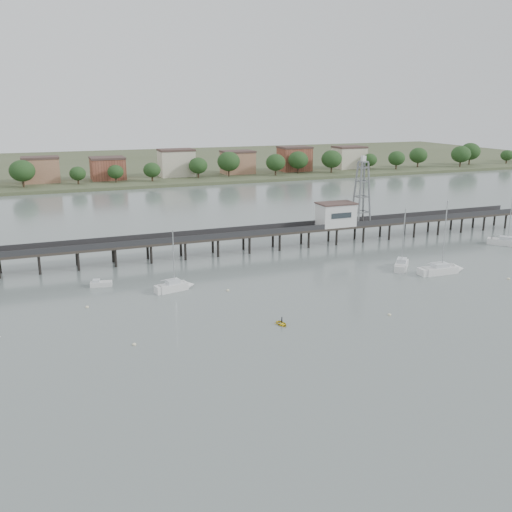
{
  "coord_description": "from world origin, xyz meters",
  "views": [
    {
      "loc": [
        -37.51,
        -51.19,
        31.0
      ],
      "look_at": [
        -1.31,
        42.0,
        4.0
      ],
      "focal_mm": 40.0,
      "sensor_mm": 36.0,
      "label": 1
    }
  ],
  "objects": [
    {
      "name": "sailboat_b",
      "position": [
        -16.47,
        39.9,
        0.65
      ],
      "size": [
        6.86,
        3.34,
        11.07
      ],
      "rotation": [
        0.0,
        0.0,
        0.22
      ],
      "color": "silver",
      "rests_on": "ground"
    },
    {
      "name": "sailboat_d",
      "position": [
        33.01,
        31.57,
        0.64
      ],
      "size": [
        8.96,
        2.86,
        14.61
      ],
      "rotation": [
        0.0,
        0.0,
        -0.03
      ],
      "color": "silver",
      "rests_on": "ground"
    },
    {
      "name": "pier_building",
      "position": [
        25.0,
        60.0,
        6.67
      ],
      "size": [
        8.4,
        5.4,
        5.3
      ],
      "color": "silver",
      "rests_on": "ground"
    },
    {
      "name": "sailboat_c",
      "position": [
        27.56,
        37.81,
        0.65
      ],
      "size": [
        6.47,
        6.99,
        12.3
      ],
      "rotation": [
        0.0,
        0.0,
        0.86
      ],
      "color": "silver",
      "rests_on": "ground"
    },
    {
      "name": "sailboat_e",
      "position": [
        60.51,
        43.36,
        0.64
      ],
      "size": [
        7.08,
        7.47,
        13.21
      ],
      "rotation": [
        0.0,
        0.0,
        -0.83
      ],
      "color": "silver",
      "rests_on": "ground"
    },
    {
      "name": "lattice_tower",
      "position": [
        31.5,
        60.0,
        11.1
      ],
      "size": [
        3.2,
        3.2,
        15.5
      ],
      "color": "slate",
      "rests_on": "ground"
    },
    {
      "name": "dinghy_occupant",
      "position": [
        -6.27,
        18.99,
        0.0
      ],
      "size": [
        0.7,
        1.02,
        0.23
      ],
      "primitive_type": "imported",
      "rotation": [
        0.0,
        0.0,
        3.54
      ],
      "color": "black",
      "rests_on": "ground"
    },
    {
      "name": "white_tender",
      "position": [
        -28.55,
        46.71,
        0.44
      ],
      "size": [
        3.89,
        2.23,
        1.42
      ],
      "rotation": [
        0.0,
        0.0,
        -0.2
      ],
      "color": "silver",
      "rests_on": "ground"
    },
    {
      "name": "ground_plane",
      "position": [
        0.0,
        0.0,
        0.0
      ],
      "size": [
        500.0,
        500.0,
        0.0
      ],
      "primitive_type": "plane",
      "color": "slate",
      "rests_on": "ground"
    },
    {
      "name": "mooring_buoys",
      "position": [
        2.27,
        29.07,
        0.08
      ],
      "size": [
        73.27,
        25.21,
        0.39
      ],
      "color": "beige",
      "rests_on": "ground"
    },
    {
      "name": "far_shore",
      "position": [
        0.36,
        239.58,
        0.95
      ],
      "size": [
        500.0,
        170.0,
        10.4
      ],
      "color": "#475133",
      "rests_on": "ground"
    },
    {
      "name": "yellow_dinghy",
      "position": [
        -6.27,
        18.99,
        0.0
      ],
      "size": [
        1.71,
        0.7,
        2.32
      ],
      "primitive_type": "imported",
      "rotation": [
        0.0,
        0.0,
        0.14
      ],
      "color": "yellow",
      "rests_on": "ground"
    },
    {
      "name": "pier",
      "position": [
        0.0,
        60.0,
        3.79
      ],
      "size": [
        150.0,
        5.0,
        5.5
      ],
      "color": "#2D2823",
      "rests_on": "ground"
    }
  ]
}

